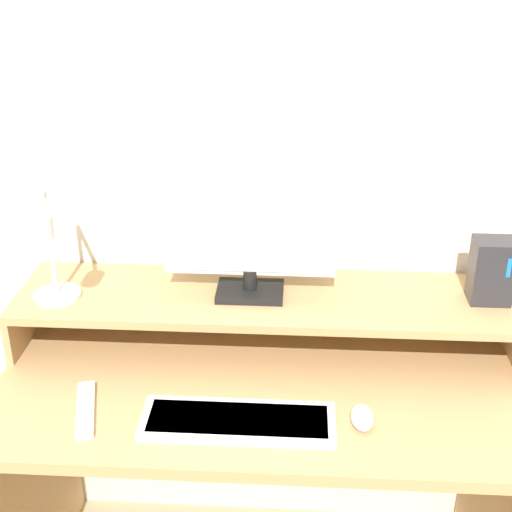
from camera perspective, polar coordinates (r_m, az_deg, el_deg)
name	(u,v)px	position (r m, az deg, el deg)	size (l,w,h in m)	color
wall_back	(270,141)	(1.88, 1.12, 9.18)	(6.00, 0.05, 2.50)	beige
desk	(261,448)	(1.90, 0.43, -15.13)	(1.29, 0.66, 0.76)	tan
monitor_shelf	(265,302)	(1.85, 0.76, -3.69)	(1.29, 0.31, 0.14)	tan
monitor	(250,222)	(1.76, -0.49, 2.70)	(0.44, 0.12, 0.38)	black
desk_lamp	(50,260)	(1.77, -16.13, -0.34)	(0.14, 0.28, 0.31)	silver
router_dock	(492,271)	(1.87, 18.32, -1.12)	(0.10, 0.08, 0.17)	#28282D
keyboard	(238,421)	(1.62, -1.45, -13.06)	(0.43, 0.14, 0.02)	white
mouse	(362,418)	(1.64, 8.50, -12.66)	(0.05, 0.09, 0.03)	white
remote_control	(85,409)	(1.70, -13.49, -11.85)	(0.09, 0.20, 0.02)	white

